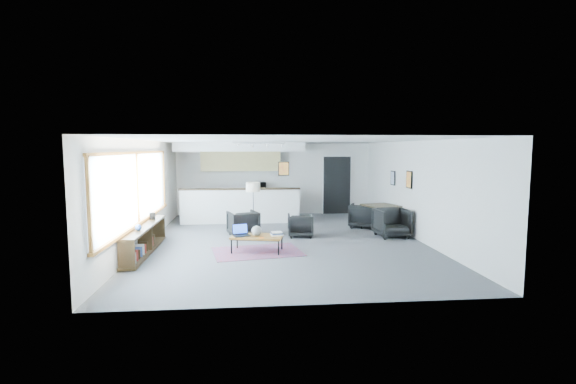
{
  "coord_description": "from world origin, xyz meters",
  "views": [
    {
      "loc": [
        -0.89,
        -10.65,
        2.4
      ],
      "look_at": [
        0.13,
        0.4,
        1.24
      ],
      "focal_mm": 26.0,
      "sensor_mm": 36.0,
      "label": 1
    }
  ],
  "objects": [
    {
      "name": "floor_lamp",
      "position": [
        -0.8,
        1.35,
        1.24
      ],
      "size": [
        0.45,
        0.45,
        1.43
      ],
      "rotation": [
        0.0,
        0.0,
        -0.11
      ],
      "color": "black",
      "rests_on": "floor"
    },
    {
      "name": "armchair_right",
      "position": [
        0.47,
        0.5,
        0.34
      ],
      "size": [
        0.7,
        0.66,
        0.69
      ],
      "primitive_type": "imported",
      "rotation": [
        0.0,
        0.0,
        3.08
      ],
      "color": "black",
      "rests_on": "floor"
    },
    {
      "name": "ceramic_pot",
      "position": [
        -0.74,
        -1.14,
        0.5
      ],
      "size": [
        0.24,
        0.24,
        0.24
      ],
      "rotation": [
        0.0,
        0.0,
        -0.34
      ],
      "color": "gray",
      "rests_on": "coffee_table"
    },
    {
      "name": "track_light",
      "position": [
        -0.59,
        2.2,
        2.53
      ],
      "size": [
        1.6,
        0.07,
        0.15
      ],
      "color": "silver",
      "rests_on": "room"
    },
    {
      "name": "wall_art_upper",
      "position": [
        3.47,
        1.7,
        1.5
      ],
      "size": [
        0.03,
        0.34,
        0.44
      ],
      "color": "black",
      "rests_on": "room"
    },
    {
      "name": "coaster",
      "position": [
        -0.64,
        -1.37,
        0.39
      ],
      "size": [
        0.11,
        0.11,
        0.01
      ],
      "rotation": [
        0.0,
        0.0,
        -0.05
      ],
      "color": "#E5590C",
      "rests_on": "coffee_table"
    },
    {
      "name": "microwave",
      "position": [
        -0.57,
        4.15,
        1.1
      ],
      "size": [
        0.51,
        0.31,
        0.33
      ],
      "primitive_type": "imported",
      "rotation": [
        0.0,
        0.0,
        0.07
      ],
      "color": "black",
      "rests_on": "kitchenette"
    },
    {
      "name": "dining_chair_near",
      "position": [
        2.95,
        0.21,
        0.36
      ],
      "size": [
        0.76,
        0.72,
        0.73
      ],
      "primitive_type": "imported",
      "rotation": [
        0.0,
        0.0,
        0.08
      ],
      "color": "black",
      "rests_on": "floor"
    },
    {
      "name": "kilim_rug",
      "position": [
        -0.73,
        -1.11,
        0.01
      ],
      "size": [
        2.21,
        1.69,
        0.01
      ],
      "rotation": [
        0.0,
        0.0,
        0.18
      ],
      "color": "#572D44",
      "rests_on": "floor"
    },
    {
      "name": "laptop",
      "position": [
        -1.11,
        -1.04,
        0.46
      ],
      "size": [
        0.44,
        0.39,
        0.26
      ],
      "rotation": [
        0.0,
        0.0,
        0.29
      ],
      "color": "black",
      "rests_on": "coffee_table"
    },
    {
      "name": "room",
      "position": [
        0.0,
        0.0,
        1.3
      ],
      "size": [
        7.02,
        9.02,
        2.62
      ],
      "color": "#474749",
      "rests_on": "ground"
    },
    {
      "name": "window",
      "position": [
        -3.46,
        -0.9,
        1.46
      ],
      "size": [
        0.1,
        5.95,
        1.66
      ],
      "color": "#8CBFFF",
      "rests_on": "room"
    },
    {
      "name": "console",
      "position": [
        -3.3,
        -1.05,
        0.33
      ],
      "size": [
        0.35,
        3.0,
        0.8
      ],
      "color": "black",
      "rests_on": "floor"
    },
    {
      "name": "dining_table",
      "position": [
        2.94,
        1.18,
        0.68
      ],
      "size": [
        1.1,
        1.1,
        0.75
      ],
      "rotation": [
        0.0,
        0.0,
        0.3
      ],
      "color": "black",
      "rests_on": "floor"
    },
    {
      "name": "wall_art_lower",
      "position": [
        3.47,
        0.4,
        1.55
      ],
      "size": [
        0.03,
        0.38,
        0.48
      ],
      "color": "black",
      "rests_on": "room"
    },
    {
      "name": "coffee_table",
      "position": [
        -0.73,
        -1.11,
        0.35
      ],
      "size": [
        1.28,
        0.87,
        0.38
      ],
      "rotation": [
        0.0,
        0.0,
        -0.22
      ],
      "color": "brown",
      "rests_on": "floor"
    },
    {
      "name": "dining_chair_far",
      "position": [
        2.54,
        1.63,
        0.34
      ],
      "size": [
        0.85,
        0.83,
        0.67
      ],
      "primitive_type": "imported",
      "rotation": [
        0.0,
        0.0,
        2.72
      ],
      "color": "black",
      "rests_on": "floor"
    },
    {
      "name": "kitchenette",
      "position": [
        -1.2,
        3.71,
        1.38
      ],
      "size": [
        4.2,
        1.96,
        2.6
      ],
      "color": "white",
      "rests_on": "floor"
    },
    {
      "name": "book_stack",
      "position": [
        -0.27,
        -1.12,
        0.42
      ],
      "size": [
        0.32,
        0.27,
        0.09
      ],
      "rotation": [
        0.0,
        0.0,
        0.18
      ],
      "color": "silver",
      "rests_on": "coffee_table"
    },
    {
      "name": "doorway",
      "position": [
        2.3,
        4.42,
        1.07
      ],
      "size": [
        1.1,
        0.12,
        2.15
      ],
      "color": "black",
      "rests_on": "room"
    },
    {
      "name": "armchair_left",
      "position": [
        -1.08,
        0.67,
        0.39
      ],
      "size": [
        0.93,
        0.9,
        0.77
      ],
      "primitive_type": "imported",
      "rotation": [
        0.0,
        0.0,
        3.46
      ],
      "color": "black",
      "rests_on": "floor"
    }
  ]
}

